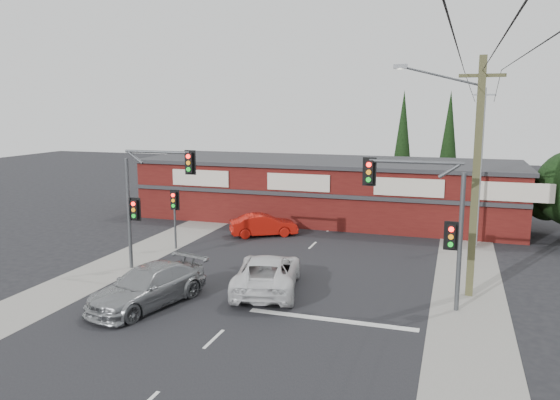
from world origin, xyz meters
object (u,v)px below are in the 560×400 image
(white_suv, at_px, (267,273))
(silver_suv, at_px, (148,286))
(utility_pole, at_px, (473,170))
(shop_building, at_px, (327,189))
(red_sedan, at_px, (264,225))

(white_suv, xyz_separation_m, silver_suv, (-4.01, -3.24, 0.01))
(white_suv, xyz_separation_m, utility_pole, (8.29, 2.01, 4.61))
(white_suv, relative_size, silver_suv, 1.03)
(white_suv, height_order, shop_building, shop_building)
(red_sedan, relative_size, utility_pole, 0.42)
(shop_building, bearing_deg, utility_pole, -56.24)
(white_suv, height_order, red_sedan, white_suv)
(silver_suv, distance_m, red_sedan, 12.74)
(utility_pole, bearing_deg, red_sedan, 147.78)
(utility_pole, bearing_deg, shop_building, 123.76)
(shop_building, xyz_separation_m, utility_pole, (9.36, -14.00, 3.26))
(shop_building, bearing_deg, silver_suv, -98.69)
(white_suv, relative_size, shop_building, 0.21)
(silver_suv, bearing_deg, shop_building, 96.55)
(white_suv, height_order, utility_pole, utility_pole)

